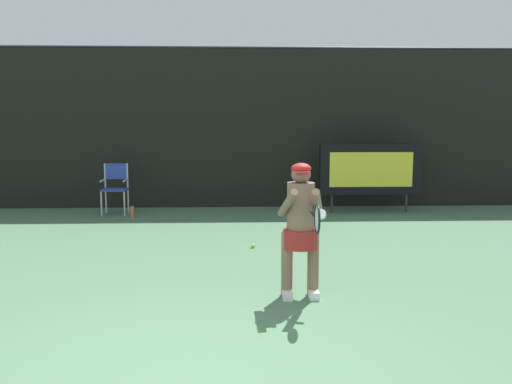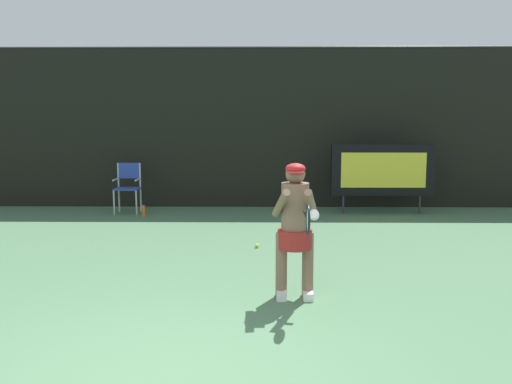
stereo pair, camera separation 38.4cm
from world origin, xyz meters
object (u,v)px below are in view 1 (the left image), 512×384
at_px(umpire_chair, 115,185).
at_px(tennis_racket, 317,219).
at_px(tennis_ball_loose, 253,246).
at_px(water_bottle, 132,212).
at_px(tennis_player, 301,224).
at_px(scoreboard, 370,169).

distance_m(umpire_chair, tennis_racket, 7.04).
height_order(tennis_racket, tennis_ball_loose, tennis_racket).
xyz_separation_m(water_bottle, tennis_ball_loose, (2.40, -2.73, -0.09)).
xyz_separation_m(tennis_player, tennis_racket, (0.09, -0.56, 0.16)).
height_order(water_bottle, tennis_ball_loose, water_bottle).
bearing_deg(tennis_ball_loose, water_bottle, 131.39).
bearing_deg(umpire_chair, scoreboard, -0.19).
bearing_deg(tennis_racket, scoreboard, 55.12).
height_order(umpire_chair, tennis_ball_loose, umpire_chair).
height_order(scoreboard, tennis_player, tennis_player).
bearing_deg(tennis_ball_loose, tennis_racket, -79.35).
relative_size(umpire_chair, tennis_racket, 1.79).
relative_size(scoreboard, tennis_player, 1.43).
height_order(scoreboard, umpire_chair, scoreboard).
relative_size(tennis_player, tennis_racket, 2.55).
bearing_deg(water_bottle, scoreboard, 5.24).
relative_size(water_bottle, tennis_ball_loose, 3.90).
bearing_deg(scoreboard, tennis_racket, -108.93).
bearing_deg(tennis_ball_loose, umpire_chair, 131.54).
height_order(scoreboard, tennis_ball_loose, scoreboard).
distance_m(umpire_chair, tennis_player, 6.50).
bearing_deg(tennis_player, scoreboard, 68.47).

